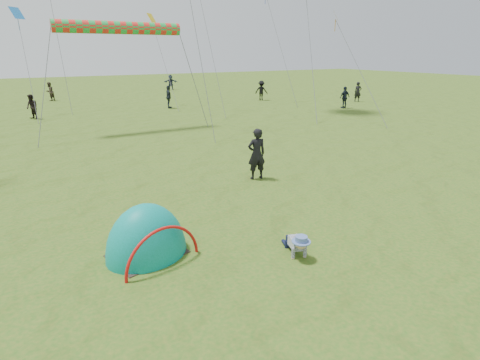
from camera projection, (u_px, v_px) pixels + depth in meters
ground at (305, 258)px, 8.11m from camera, size 140.00×140.00×0.00m
crawling_toddler at (297, 243)px, 8.17m from camera, size 0.71×0.86×0.57m
popup_tent at (147, 254)px, 8.28m from camera, size 2.13×1.89×2.36m
standing_adult at (257, 154)px, 12.92m from camera, size 0.71×0.52×1.79m
crowd_person_2 at (345, 97)px, 29.48m from camera, size 0.98×0.41×1.67m
crowd_person_7 at (50, 92)px, 33.89m from camera, size 1.00×1.01×1.65m
crowd_person_8 at (169, 97)px, 29.33m from camera, size 0.71×1.11×1.75m
crowd_person_9 at (261, 90)px, 34.27m from camera, size 1.25×1.26×1.75m
crowd_person_11 at (171, 82)px, 43.71m from camera, size 1.67×0.92×1.71m
crowd_person_12 at (358, 92)px, 33.25m from camera, size 0.74×0.64×1.71m
crowd_person_13 at (32, 107)px, 24.59m from camera, size 0.93×0.99×1.61m
rainbow_tube_kite at (119, 28)px, 19.60m from camera, size 6.52×0.64×0.64m
diamond_kite_1 at (152, 18)px, 29.71m from camera, size 0.88×0.88×0.72m
diamond_kite_7 at (336, 16)px, 23.88m from camera, size 0.78×0.78×0.63m
diamond_kite_10 at (17, 13)px, 25.12m from camera, size 0.93×0.93×0.76m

